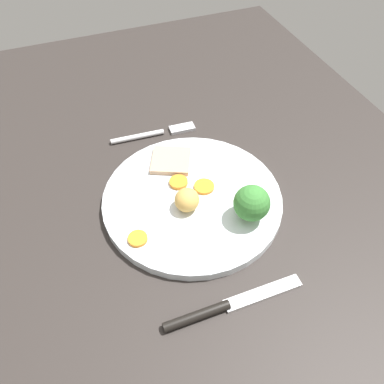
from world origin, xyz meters
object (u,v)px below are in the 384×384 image
at_px(dinner_plate, 192,199).
at_px(fork, 156,133).
at_px(carrot_coin_back, 204,187).
at_px(carrot_coin_side, 138,239).
at_px(knife, 222,307).
at_px(broccoli_floret, 252,203).
at_px(roast_potato_left, 188,202).
at_px(carrot_coin_front, 179,182).
at_px(meat_slice_main, 171,160).

xyz_separation_m(dinner_plate, fork, (-0.17, -0.00, -0.00)).
distance_m(carrot_coin_back, carrot_coin_side, 0.13).
bearing_deg(knife, broccoli_floret, 50.30).
xyz_separation_m(roast_potato_left, carrot_coin_back, (-0.03, 0.04, -0.01)).
bearing_deg(roast_potato_left, broccoli_floret, 59.63).
distance_m(carrot_coin_front, broccoli_floret, 0.13).
height_order(carrot_coin_side, broccoli_floret, broccoli_floret).
distance_m(meat_slice_main, carrot_coin_back, 0.08).
distance_m(meat_slice_main, broccoli_floret, 0.16).
xyz_separation_m(broccoli_floret, fork, (-0.24, -0.07, -0.04)).
bearing_deg(carrot_coin_front, fork, 177.20).
bearing_deg(carrot_coin_side, roast_potato_left, 107.57).
bearing_deg(fork, dinner_plate, -85.54).
relative_size(roast_potato_left, carrot_coin_side, 1.41).
height_order(meat_slice_main, roast_potato_left, roast_potato_left).
bearing_deg(broccoli_floret, carrot_coin_front, -143.31).
distance_m(carrot_coin_back, broccoli_floret, 0.09).
bearing_deg(carrot_coin_side, dinner_plate, 115.60).
distance_m(roast_potato_left, knife, 0.16).
relative_size(meat_slice_main, carrot_coin_front, 2.13).
height_order(meat_slice_main, carrot_coin_back, meat_slice_main).
bearing_deg(carrot_coin_back, roast_potato_left, -51.31).
bearing_deg(carrot_coin_front, carrot_coin_side, -47.90).
xyz_separation_m(roast_potato_left, fork, (-0.19, 0.01, -0.03)).
height_order(meat_slice_main, broccoli_floret, broccoli_floret).
distance_m(dinner_plate, carrot_coin_side, 0.11).
bearing_deg(meat_slice_main, broccoli_floret, 25.18).
bearing_deg(broccoli_floret, knife, -39.84).
bearing_deg(dinner_plate, roast_potato_left, -34.95).
distance_m(dinner_plate, knife, 0.18).
relative_size(broccoli_floret, fork, 0.37).
bearing_deg(knife, dinner_plate, 81.22).
bearing_deg(dinner_plate, carrot_coin_side, -64.40).
relative_size(dinner_plate, carrot_coin_side, 9.99).
xyz_separation_m(dinner_plate, carrot_coin_back, (-0.01, 0.02, 0.01)).
height_order(meat_slice_main, carrot_coin_side, meat_slice_main).
bearing_deg(fork, roast_potato_left, -89.89).
relative_size(meat_slice_main, knife, 0.33).
xyz_separation_m(broccoli_floret, knife, (0.11, -0.09, -0.04)).
bearing_deg(carrot_coin_side, carrot_coin_front, 132.10).
bearing_deg(meat_slice_main, knife, -4.81).
relative_size(dinner_plate, carrot_coin_front, 9.41).
height_order(roast_potato_left, carrot_coin_back, roast_potato_left).
bearing_deg(broccoli_floret, carrot_coin_back, -152.44).
bearing_deg(carrot_coin_side, carrot_coin_back, 115.09).
xyz_separation_m(carrot_coin_side, broccoli_floret, (0.02, 0.16, 0.03)).
xyz_separation_m(dinner_plate, meat_slice_main, (-0.08, -0.01, 0.01)).
xyz_separation_m(meat_slice_main, fork, (-0.09, 0.00, -0.01)).
bearing_deg(knife, carrot_coin_front, 85.32).
height_order(roast_potato_left, broccoli_floret, broccoli_floret).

